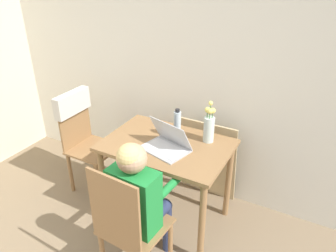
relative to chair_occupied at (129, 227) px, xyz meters
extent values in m
cube|color=white|center=(0.07, 1.22, 0.77)|extent=(6.40, 0.05, 2.50)
cube|color=olive|center=(-0.07, 0.66, 0.25)|extent=(0.98, 0.67, 0.03)
cylinder|color=olive|center=(-0.51, 0.37, -0.12)|extent=(0.05, 0.05, 0.72)
cylinder|color=olive|center=(0.37, 0.37, -0.12)|extent=(0.05, 0.05, 0.72)
cylinder|color=olive|center=(-0.51, 0.94, -0.12)|extent=(0.05, 0.05, 0.72)
cylinder|color=olive|center=(0.37, 0.94, -0.12)|extent=(0.05, 0.05, 0.72)
cube|color=olive|center=(0.01, 0.08, -0.05)|extent=(0.43, 0.43, 0.02)
cube|color=olive|center=(-0.01, -0.12, 0.22)|extent=(0.38, 0.04, 0.51)
cylinder|color=olive|center=(0.19, 0.23, -0.27)|extent=(0.04, 0.04, 0.42)
cylinder|color=olive|center=(-0.15, 0.26, -0.27)|extent=(0.04, 0.04, 0.42)
cube|color=olive|center=(-0.89, 0.71, -0.05)|extent=(0.40, 0.40, 0.02)
cube|color=olive|center=(-1.08, 0.71, 0.22)|extent=(0.02, 0.38, 0.51)
cylinder|color=olive|center=(-0.72, 0.54, -0.27)|extent=(0.04, 0.04, 0.42)
cylinder|color=olive|center=(-0.72, 0.88, -0.27)|extent=(0.04, 0.04, 0.42)
cylinder|color=olive|center=(-1.06, 0.54, -0.27)|extent=(0.04, 0.04, 0.42)
cylinder|color=olive|center=(-1.06, 0.88, -0.27)|extent=(0.04, 0.04, 0.42)
cube|color=beige|center=(-1.08, 0.71, 0.38)|extent=(0.08, 0.39, 0.20)
cube|color=#1E8438|center=(0.01, 0.08, 0.18)|extent=(0.33, 0.20, 0.44)
sphere|color=tan|center=(0.01, 0.08, 0.49)|extent=(0.19, 0.19, 0.19)
sphere|color=#D8BC72|center=(0.00, 0.06, 0.52)|extent=(0.16, 0.16, 0.16)
cylinder|color=navy|center=(0.09, 0.21, -0.03)|extent=(0.11, 0.29, 0.09)
cylinder|color=navy|center=(-0.06, 0.22, -0.03)|extent=(0.11, 0.29, 0.09)
cylinder|color=navy|center=(0.10, 0.35, -0.26)|extent=(0.07, 0.07, 0.44)
cylinder|color=navy|center=(-0.05, 0.36, -0.26)|extent=(0.07, 0.07, 0.44)
cylinder|color=#1E8438|center=(0.16, 0.28, 0.20)|extent=(0.07, 0.24, 0.06)
cylinder|color=#1E8438|center=(-0.12, 0.29, 0.20)|extent=(0.07, 0.24, 0.06)
cube|color=#B2B2B7|center=(-0.04, 0.57, 0.27)|extent=(0.39, 0.32, 0.01)
cube|color=silver|center=(-0.04, 0.57, 0.28)|extent=(0.33, 0.24, 0.00)
cube|color=#B2B2B7|center=(-0.03, 0.63, 0.39)|extent=(0.36, 0.20, 0.22)
cube|color=black|center=(-0.03, 0.64, 0.39)|extent=(0.32, 0.18, 0.19)
cylinder|color=silver|center=(0.19, 0.85, 0.37)|extent=(0.08, 0.08, 0.21)
cylinder|color=#3D7A38|center=(0.21, 0.86, 0.42)|extent=(0.01, 0.01, 0.22)
sphere|color=#EFDB66|center=(0.21, 0.86, 0.53)|extent=(0.05, 0.05, 0.05)
cylinder|color=#3D7A38|center=(0.19, 0.87, 0.45)|extent=(0.01, 0.01, 0.28)
sphere|color=#EFDB66|center=(0.19, 0.87, 0.59)|extent=(0.03, 0.03, 0.03)
cylinder|color=#3D7A38|center=(0.18, 0.84, 0.42)|extent=(0.01, 0.01, 0.23)
sphere|color=#EFDB66|center=(0.18, 0.84, 0.54)|extent=(0.04, 0.04, 0.04)
cylinder|color=#3D7A38|center=(0.20, 0.83, 0.42)|extent=(0.01, 0.01, 0.23)
sphere|color=#EFDB66|center=(0.20, 0.83, 0.54)|extent=(0.04, 0.04, 0.04)
cylinder|color=silver|center=(-0.05, 0.78, 0.38)|extent=(0.06, 0.06, 0.23)
cylinder|color=#262628|center=(-0.05, 0.78, 0.51)|extent=(0.04, 0.04, 0.03)
cube|color=tan|center=(0.10, 1.11, -0.09)|extent=(0.54, 0.13, 0.80)
camera|label=1|loc=(0.98, -1.27, 1.57)|focal=35.00mm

